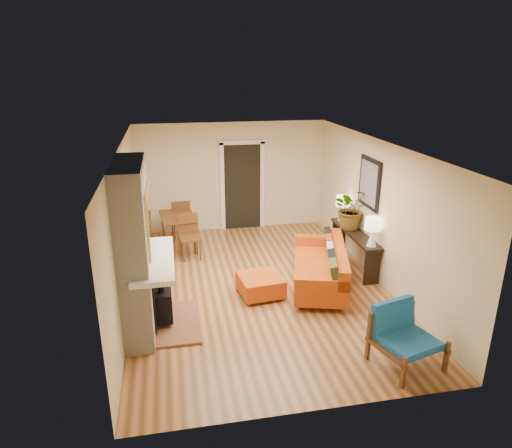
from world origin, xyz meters
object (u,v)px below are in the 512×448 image
(console_table, at_px, (355,239))
(houseplant, at_px, (351,208))
(sofa, at_px, (324,267))
(lamp_far, at_px, (343,205))
(ottoman, at_px, (261,284))
(dining_table, at_px, (181,222))
(blue_chair, at_px, (402,332))
(lamp_near, at_px, (373,229))

(console_table, distance_m, houseplant, 0.62)
(sofa, height_order, lamp_far, lamp_far)
(ottoman, relative_size, console_table, 0.43)
(lamp_far, distance_m, houseplant, 0.49)
(dining_table, bearing_deg, blue_chair, -59.59)
(lamp_far, height_order, houseplant, houseplant)
(ottoman, bearing_deg, lamp_far, 37.33)
(lamp_far, bearing_deg, dining_table, 164.90)
(dining_table, relative_size, lamp_far, 3.27)
(sofa, bearing_deg, console_table, 38.70)
(ottoman, bearing_deg, dining_table, 116.80)
(sofa, xyz_separation_m, lamp_far, (0.88, 1.44, 0.70))
(lamp_near, bearing_deg, blue_chair, -104.18)
(console_table, height_order, lamp_far, lamp_far)
(sofa, relative_size, houseplant, 2.70)
(lamp_far, xyz_separation_m, houseplant, (-0.01, -0.48, 0.08))
(dining_table, height_order, lamp_near, lamp_near)
(houseplant, bearing_deg, blue_chair, -99.91)
(ottoman, relative_size, houseplant, 0.96)
(lamp_far, bearing_deg, blue_chair, -98.83)
(lamp_far, bearing_deg, console_table, -90.00)
(sofa, distance_m, lamp_far, 1.82)
(dining_table, height_order, lamp_far, lamp_far)
(console_table, bearing_deg, houseplant, 92.28)
(blue_chair, xyz_separation_m, console_table, (0.59, 3.08, 0.13))
(lamp_near, height_order, houseplant, houseplant)
(blue_chair, relative_size, lamp_near, 1.79)
(blue_chair, bearing_deg, ottoman, 124.19)
(sofa, distance_m, lamp_near, 1.12)
(console_table, relative_size, houseplant, 2.20)
(blue_chair, distance_m, lamp_near, 2.49)
(blue_chair, xyz_separation_m, dining_table, (-2.77, 4.71, 0.16))
(sofa, height_order, dining_table, dining_table)
(dining_table, bearing_deg, lamp_far, -15.10)
(sofa, xyz_separation_m, ottoman, (-1.21, -0.16, -0.15))
(console_table, distance_m, lamp_far, 0.88)
(blue_chair, height_order, lamp_far, lamp_far)
(lamp_far, bearing_deg, ottoman, -142.67)
(ottoman, distance_m, blue_chair, 2.68)
(dining_table, relative_size, lamp_near, 3.27)
(ottoman, height_order, houseplant, houseplant)
(sofa, relative_size, blue_chair, 2.34)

